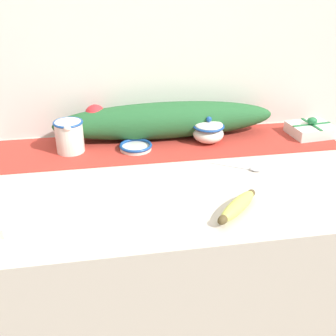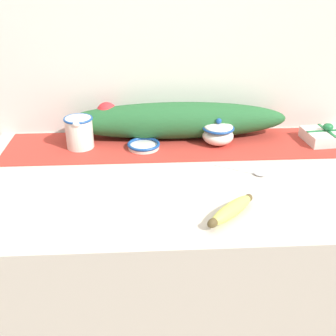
# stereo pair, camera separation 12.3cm
# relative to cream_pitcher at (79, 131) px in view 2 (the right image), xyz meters

# --- Properties ---
(countertop) EXTENTS (1.32, 0.74, 0.87)m
(countertop) POSITION_rel_cream_pitcher_xyz_m (0.34, -0.23, -0.50)
(countertop) COLOR beige
(countertop) RESTS_ON ground_plane
(back_wall) EXTENTS (2.12, 0.04, 2.40)m
(back_wall) POSITION_rel_cream_pitcher_xyz_m (0.34, 0.17, 0.27)
(back_wall) COLOR silver
(back_wall) RESTS_ON ground_plane
(table_runner) EXTENTS (1.21, 0.28, 0.00)m
(table_runner) POSITION_rel_cream_pitcher_xyz_m (0.34, -0.00, -0.06)
(table_runner) COLOR #B23328
(table_runner) RESTS_ON countertop
(cream_pitcher) EXTENTS (0.10, 0.12, 0.11)m
(cream_pitcher) POSITION_rel_cream_pitcher_xyz_m (0.00, 0.00, 0.00)
(cream_pitcher) COLOR white
(cream_pitcher) RESTS_ON countertop
(sugar_bowl) EXTENTS (0.11, 0.11, 0.10)m
(sugar_bowl) POSITION_rel_cream_pitcher_xyz_m (0.49, -0.00, -0.02)
(sugar_bowl) COLOR white
(sugar_bowl) RESTS_ON countertop
(small_dish) EXTENTS (0.11, 0.11, 0.02)m
(small_dish) POSITION_rel_cream_pitcher_xyz_m (0.22, -0.02, -0.05)
(small_dish) COLOR white
(small_dish) RESTS_ON countertop
(banana) EXTENTS (0.15, 0.15, 0.04)m
(banana) POSITION_rel_cream_pitcher_xyz_m (0.45, -0.47, -0.04)
(banana) COLOR #CCD156
(banana) RESTS_ON countertop
(spoon) EXTENTS (0.15, 0.10, 0.01)m
(spoon) POSITION_rel_cream_pitcher_xyz_m (0.57, -0.24, -0.06)
(spoon) COLOR silver
(spoon) RESTS_ON countertop
(gift_box) EXTENTS (0.17, 0.15, 0.07)m
(gift_box) POSITION_rel_cream_pitcher_xyz_m (0.88, -0.00, -0.04)
(gift_box) COLOR silver
(gift_box) RESTS_ON countertop
(poinsettia_garland) EXTENTS (0.81, 0.15, 0.13)m
(poinsettia_garland) POSITION_rel_cream_pitcher_xyz_m (0.34, 0.07, 0.01)
(poinsettia_garland) COLOR #235B2D
(poinsettia_garland) RESTS_ON countertop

